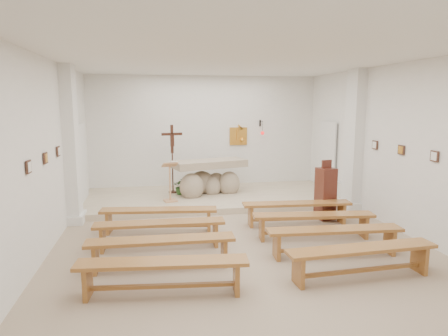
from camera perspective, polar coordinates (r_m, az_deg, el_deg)
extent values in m
cube|color=tan|center=(7.87, 2.18, -10.64)|extent=(7.00, 10.00, 0.00)
cube|color=white|center=(7.53, -24.67, 1.32)|extent=(0.02, 10.00, 3.50)
cube|color=white|center=(8.89, 24.83, 2.41)|extent=(0.02, 10.00, 3.50)
cube|color=white|center=(12.36, -2.75, 4.96)|extent=(7.00, 0.02, 3.50)
cube|color=silver|center=(7.45, 2.35, 15.51)|extent=(7.00, 10.00, 0.02)
cube|color=beige|center=(11.16, -1.68, -4.22)|extent=(6.98, 3.00, 0.15)
cube|color=white|center=(9.44, -20.99, 3.01)|extent=(0.26, 0.55, 3.50)
cube|color=white|center=(10.52, 18.07, 3.75)|extent=(0.26, 0.55, 3.50)
cube|color=gold|center=(12.51, 2.06, 4.56)|extent=(0.55, 0.04, 0.55)
cube|color=black|center=(12.66, 5.18, 6.40)|extent=(0.04, 0.02, 0.20)
cylinder|color=black|center=(12.52, 5.36, 6.68)|extent=(0.02, 0.30, 0.02)
cylinder|color=black|center=(12.38, 5.54, 5.87)|extent=(0.01, 0.01, 0.34)
sphere|color=red|center=(12.39, 5.53, 4.99)|extent=(0.11, 0.11, 0.11)
cube|color=#44281D|center=(6.76, -26.14, 0.14)|extent=(0.03, 0.20, 0.20)
cube|color=#44281D|center=(7.72, -24.14, 1.31)|extent=(0.03, 0.20, 0.20)
cube|color=#44281D|center=(8.69, -22.59, 2.21)|extent=(0.03, 0.20, 0.20)
cube|color=#44281D|center=(8.24, 27.86, 1.50)|extent=(0.03, 0.20, 0.20)
cube|color=#44281D|center=(9.04, 23.99, 2.38)|extent=(0.03, 0.20, 0.20)
cube|color=#44281D|center=(9.88, 20.75, 3.10)|extent=(0.03, 0.20, 0.20)
cube|color=silver|center=(10.38, -20.13, -4.73)|extent=(0.10, 0.85, 0.52)
cube|color=silver|center=(11.39, 16.30, -3.31)|extent=(0.10, 0.85, 0.52)
ellipsoid|color=tan|center=(10.87, -4.64, -2.70)|extent=(0.66, 0.56, 0.74)
ellipsoid|color=tan|center=(11.35, 0.75, -2.25)|extent=(0.61, 0.52, 0.70)
ellipsoid|color=tan|center=(11.35, -3.21, -2.07)|extent=(0.70, 0.60, 0.66)
ellipsoid|color=tan|center=(11.50, -1.13, -2.19)|extent=(0.57, 0.48, 0.61)
ellipsoid|color=tan|center=(11.22, -1.69, -2.68)|extent=(0.48, 0.41, 0.57)
cube|color=tan|center=(11.14, -2.08, 0.62)|extent=(2.16, 1.29, 0.20)
cube|color=tan|center=(10.51, -7.67, -4.63)|extent=(0.38, 0.38, 0.04)
cylinder|color=tan|center=(10.41, -7.72, -2.27)|extent=(0.05, 0.05, 0.92)
cube|color=tan|center=(10.31, -7.75, 0.46)|extent=(0.43, 0.35, 0.15)
cube|color=white|center=(10.27, -7.71, 0.69)|extent=(0.37, 0.29, 0.12)
cylinder|color=#381B11|center=(11.50, -7.29, -3.42)|extent=(0.25, 0.25, 0.03)
cylinder|color=#381B11|center=(11.39, -7.35, -0.64)|extent=(0.04, 0.04, 1.16)
cube|color=#381B11|center=(11.27, -7.45, 4.13)|extent=(0.08, 0.06, 0.79)
cube|color=#381B11|center=(11.26, -7.46, 4.83)|extent=(0.58, 0.15, 0.07)
cube|color=#381B11|center=(11.24, -7.41, 3.96)|extent=(0.11, 0.06, 0.34)
imported|color=#274E1F|center=(11.22, -6.18, -2.59)|extent=(0.43, 0.38, 0.46)
cube|color=#502317|center=(9.57, 14.29, -3.56)|extent=(0.44, 0.44, 1.20)
cube|color=#502317|center=(9.44, 14.46, 0.53)|extent=(0.25, 0.10, 0.20)
cube|color=#985F2C|center=(8.45, -9.29, -5.94)|extent=(2.43, 0.67, 0.05)
cube|color=#985F2C|center=(8.69, -16.12, -7.48)|extent=(0.11, 0.35, 0.46)
cube|color=#985F2C|center=(8.47, -2.19, -7.55)|extent=(0.11, 0.35, 0.46)
cube|color=#985F2C|center=(8.55, -9.23, -8.20)|extent=(2.01, 0.31, 0.05)
cube|color=#985F2C|center=(9.00, 10.38, -5.02)|extent=(2.42, 0.56, 0.05)
cube|color=#985F2C|center=(8.84, 3.81, -6.84)|extent=(0.09, 0.35, 0.46)
cube|color=#985F2C|center=(9.41, 16.44, -6.21)|extent=(0.09, 0.35, 0.46)
cube|color=#985F2C|center=(9.09, 10.31, -7.15)|extent=(2.02, 0.21, 0.05)
cube|color=#985F2C|center=(7.55, -9.16, -7.79)|extent=(2.41, 0.45, 0.05)
cube|color=#985F2C|center=(7.71, -16.95, -9.67)|extent=(0.08, 0.35, 0.46)
cube|color=#985F2C|center=(7.68, -1.25, -9.34)|extent=(0.08, 0.35, 0.46)
cube|color=#985F2C|center=(7.66, -9.09, -10.29)|extent=(2.02, 0.12, 0.05)
cube|color=#985F2C|center=(8.16, 12.69, -6.59)|extent=(2.43, 0.64, 0.05)
cube|color=#985F2C|center=(8.01, 5.40, -8.59)|extent=(0.10, 0.35, 0.46)
cube|color=#985F2C|center=(8.58, 19.34, -7.86)|extent=(0.10, 0.35, 0.46)
cube|color=#985F2C|center=(8.27, 12.60, -8.92)|extent=(2.02, 0.29, 0.05)
cube|color=#985F2C|center=(6.66, -9.00, -10.14)|extent=(2.41, 0.44, 0.05)
cube|color=#985F2C|center=(6.84, -17.87, -12.22)|extent=(0.07, 0.35, 0.46)
cube|color=#985F2C|center=(6.82, 0.00, -11.80)|extent=(0.07, 0.35, 0.46)
cube|color=#985F2C|center=(6.78, -8.92, -12.93)|extent=(2.02, 0.11, 0.05)
cube|color=#985F2C|center=(7.35, 15.53, -8.50)|extent=(2.42, 0.54, 0.05)
cube|color=#985F2C|center=(7.12, 7.52, -10.95)|extent=(0.09, 0.35, 0.46)
cube|color=#985F2C|center=(7.86, 22.59, -9.63)|extent=(0.09, 0.35, 0.46)
cube|color=#985F2C|center=(7.46, 15.42, -11.05)|extent=(2.02, 0.20, 0.05)
cube|color=#985F2C|center=(5.79, -8.78, -13.20)|extent=(2.43, 0.62, 0.05)
cube|color=#985F2C|center=(6.05, -18.91, -15.15)|extent=(0.10, 0.35, 0.46)
cube|color=#985F2C|center=(5.90, 1.76, -15.30)|extent=(0.10, 0.35, 0.46)
cube|color=#985F2C|center=(5.93, -8.69, -16.33)|extent=(2.02, 0.27, 0.05)
cube|color=#985F2C|center=(6.57, 19.12, -10.84)|extent=(2.42, 0.50, 0.05)
cube|color=#985F2C|center=(6.20, 10.57, -14.21)|extent=(0.08, 0.35, 0.46)
cube|color=#985F2C|center=(7.24, 26.13, -11.52)|extent=(0.08, 0.35, 0.46)
cube|color=#985F2C|center=(6.69, 18.95, -13.65)|extent=(2.02, 0.17, 0.05)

